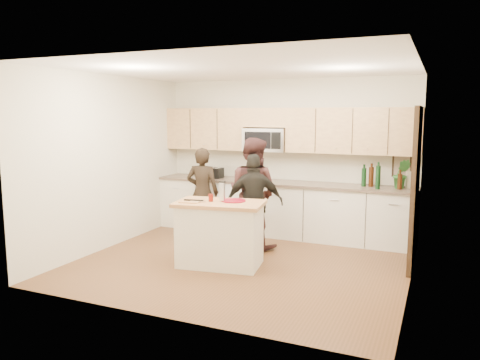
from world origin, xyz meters
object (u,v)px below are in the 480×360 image
at_px(woman_left, 203,192).
at_px(woman_center, 253,193).
at_px(woman_right, 254,203).
at_px(island, 220,233).
at_px(toaster, 214,173).

distance_m(woman_left, woman_center, 1.06).
xyz_separation_m(woman_center, woman_right, (0.11, -0.21, -0.12)).
xyz_separation_m(woman_left, woman_right, (1.14, -0.46, -0.02)).
height_order(island, woman_right, woman_right).
bearing_deg(woman_left, island, 115.53).
bearing_deg(toaster, woman_left, -83.13).
bearing_deg(island, woman_center, 77.42).
bearing_deg(woman_left, woman_right, 147.07).
relative_size(woman_left, woman_right, 1.02).
bearing_deg(toaster, island, -61.53).
bearing_deg(toaster, woman_right, -41.27).
distance_m(island, woman_center, 1.12).
distance_m(island, woman_right, 0.90).
xyz_separation_m(toaster, woman_left, (0.07, -0.60, -0.26)).
relative_size(island, woman_center, 0.74).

